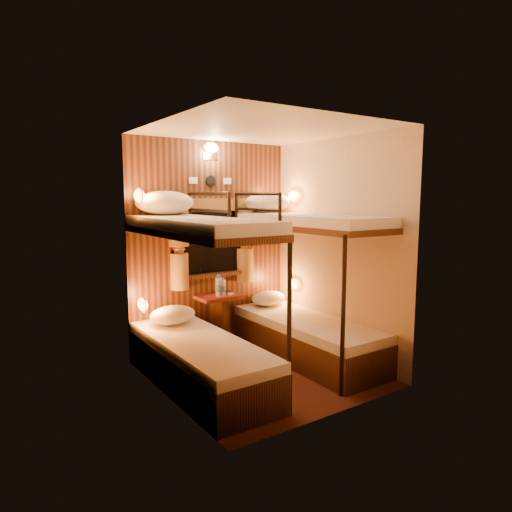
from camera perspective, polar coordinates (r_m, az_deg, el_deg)
floor at (r=4.76m, az=0.64°, el=-14.43°), size 2.10×2.10×0.00m
ceiling at (r=4.46m, az=0.69°, el=15.54°), size 2.10×2.10×0.00m
wall_back at (r=5.34m, az=-5.76°, el=1.27°), size 2.40×0.00×2.40m
wall_front at (r=3.64m, az=10.10°, el=-1.73°), size 2.40×0.00×2.40m
wall_left at (r=3.97m, az=-11.29°, el=-1.00°), size 0.00×2.40×2.40m
wall_right at (r=5.08m, az=9.98°, el=0.87°), size 0.00×2.40×2.40m
back_panel at (r=5.33m, az=-5.68°, el=1.25°), size 2.00×0.03×2.40m
bunk_left at (r=4.32m, az=-7.06°, el=-8.96°), size 0.72×1.90×1.82m
bunk_right at (r=5.01m, az=6.34°, el=-6.61°), size 0.72×1.90×1.82m
window at (r=5.30m, az=-5.52°, el=1.02°), size 1.00×0.12×0.79m
curtains at (r=5.26m, az=-5.36°, el=1.88°), size 1.10×0.22×1.00m
back_fixtures at (r=5.29m, az=-5.65°, el=12.56°), size 0.54×0.09×0.48m
reading_lamps at (r=5.03m, az=-3.88°, el=1.36°), size 2.00×0.20×1.25m
table at (r=5.31m, az=-4.62°, el=-7.38°), size 0.50×0.34×0.66m
bottle_left at (r=5.17m, az=-4.70°, el=-3.88°), size 0.07×0.07×0.25m
bottle_right at (r=5.19m, az=-4.18°, el=-4.00°), size 0.06×0.06×0.22m
sachet_a at (r=5.26m, az=-3.12°, el=-4.84°), size 0.08×0.07×0.01m
sachet_b at (r=5.33m, az=-3.15°, el=-4.68°), size 0.08×0.06×0.01m
pillow_lower_left at (r=4.85m, az=-10.37°, el=-7.26°), size 0.49×0.35×0.19m
pillow_lower_right at (r=5.57m, az=1.53°, el=-5.30°), size 0.44×0.32×0.17m
pillow_upper_left at (r=4.81m, az=-11.32°, el=6.56°), size 0.62×0.44×0.24m
pillow_upper_right at (r=5.45m, az=1.46°, el=6.72°), size 0.58×0.42×0.23m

